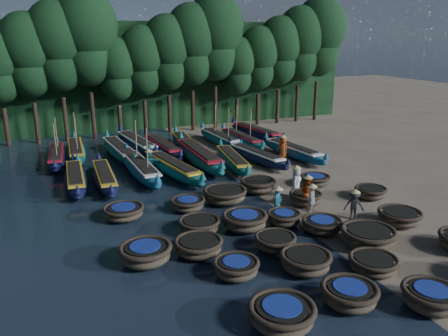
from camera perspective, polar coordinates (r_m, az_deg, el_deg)
name	(u,v)px	position (r m, az deg, el deg)	size (l,w,h in m)	color
ground	(272,205)	(23.77, 6.23, -4.87)	(120.00, 120.00, 0.00)	#7E735C
foliage_wall	(158,75)	(44.23, -8.68, 11.92)	(40.00, 3.00, 10.00)	black
coracle_1	(282,314)	(14.53, 7.57, -18.40)	(2.62, 2.62, 0.78)	brown
coracle_2	(349,294)	(15.92, 16.05, -15.58)	(2.00, 2.00, 0.75)	brown
coracle_3	(431,297)	(16.67, 25.37, -15.00)	(2.33, 2.33, 0.78)	brown
coracle_5	(236,267)	(16.95, 1.61, -12.85)	(1.93, 1.93, 0.68)	brown
coracle_6	(306,261)	(17.52, 10.61, -11.88)	(2.43, 2.43, 0.79)	brown
coracle_7	(373,264)	(18.13, 18.92, -11.76)	(2.12, 2.12, 0.67)	brown
coracle_8	(368,236)	(20.08, 18.31, -8.48)	(2.78, 2.78, 0.83)	brown
coracle_10	(146,253)	(18.03, -10.20, -10.89)	(2.50, 2.50, 0.81)	brown
coracle_11	(199,246)	(18.46, -3.35, -10.14)	(2.08, 2.08, 0.72)	brown
coracle_12	(275,242)	(18.91, 6.69, -9.55)	(1.99, 1.99, 0.71)	brown
coracle_13	(322,225)	(20.94, 12.67, -7.22)	(1.97, 1.97, 0.65)	brown
coracle_14	(400,217)	(22.82, 21.95, -5.91)	(2.20, 2.20, 0.72)	brown
coracle_15	(199,225)	(20.36, -3.24, -7.44)	(2.41, 2.41, 0.70)	brown
coracle_16	(245,220)	(20.63, 2.72, -6.86)	(2.46, 2.46, 0.83)	brown
coracle_17	(284,218)	(21.35, 7.83, -6.43)	(1.86, 1.86, 0.67)	brown
coracle_18	(306,198)	(23.98, 10.63, -3.85)	(2.02, 2.02, 0.70)	brown
coracle_19	(371,192)	(25.84, 18.60, -2.98)	(1.98, 1.98, 0.66)	brown
coracle_20	(124,212)	(22.37, -12.96, -5.59)	(2.17, 2.17, 0.68)	brown
coracle_21	(188,204)	(22.93, -4.74, -4.65)	(2.23, 2.23, 0.65)	brown
coracle_22	(225,195)	(23.83, 0.12, -3.51)	(2.54, 2.54, 0.81)	brown
coracle_23	(258,185)	(25.44, 4.44, -2.20)	(2.46, 2.46, 0.81)	brown
coracle_24	(315,180)	(27.06, 11.80, -1.51)	(2.03, 2.03, 0.66)	brown
long_boat_1	(76,178)	(27.92, -18.82, -1.28)	(1.59, 7.27, 1.28)	#0E1234
long_boat_2	(105,177)	(27.60, -15.32, -1.17)	(1.50, 7.26, 1.28)	#0E1234
long_boat_3	(141,168)	(28.65, -10.84, -0.05)	(1.73, 8.21, 3.49)	navy
long_boat_4	(173,168)	(28.46, -6.65, 0.01)	(2.73, 8.01, 1.43)	#105D5A
long_boat_5	(199,156)	(30.87, -3.30, 1.59)	(1.67, 9.15, 1.61)	#105D5A
long_boat_6	(233,160)	(30.18, 1.14, 1.02)	(2.33, 7.34, 1.31)	#105D5A
long_boat_7	(257,156)	(31.33, 4.29, 1.57)	(2.40, 7.18, 1.28)	#0E1234
long_boat_8	(293,151)	(32.93, 9.00, 2.22)	(2.08, 7.59, 1.34)	navy
long_boat_9	(57,156)	(33.35, -21.00, 1.43)	(1.79, 7.31, 3.11)	#0E1234
long_boat_10	(76,151)	(34.43, -18.75, 2.16)	(1.68, 7.58, 3.22)	#105D5A
long_boat_11	(120,150)	(33.39, -13.48, 2.24)	(2.13, 8.31, 1.47)	#105D5A
long_boat_12	(137,144)	(35.18, -11.34, 3.14)	(2.57, 8.35, 1.48)	#0E1234
long_boat_13	(163,147)	(33.91, -8.04, 2.71)	(1.98, 7.76, 1.37)	#0E1234
long_boat_14	(186,144)	(34.66, -5.03, 3.14)	(2.00, 7.89, 1.39)	#105D5A
long_boat_15	(220,139)	(36.45, -0.53, 3.87)	(1.81, 7.57, 3.22)	navy
long_boat_16	(241,139)	(36.40, 2.28, 3.83)	(1.64, 7.46, 3.17)	#105D5A
long_boat_17	(256,132)	(38.74, 4.24, 4.65)	(2.54, 7.85, 1.40)	#0E1234
fisherman_0	(296,182)	(24.74, 9.41, -1.75)	(1.03, 1.03, 2.01)	silver
fisherman_1	(278,201)	(21.94, 7.02, -4.28)	(0.69, 0.62, 1.78)	#175964
fisherman_2	(307,192)	(23.36, 10.83, -3.05)	(0.79, 0.95, 1.96)	#BD4C19
fisherman_3	(354,205)	(22.52, 16.63, -4.59)	(1.13, 1.00, 1.71)	black
fisherman_4	(311,200)	(22.24, 11.35, -4.16)	(0.91, 1.06, 1.90)	silver
fisherman_5	(149,162)	(28.94, -9.74, 0.79)	(1.58, 0.89, 1.82)	#175964
fisherman_6	(283,147)	(32.11, 7.69, 2.69)	(0.83, 1.01, 1.98)	#BD4C19
tree_2	(28,54)	(39.24, -24.26, 13.42)	(4.51, 4.51, 10.63)	black
tree_3	(57,45)	(39.25, -20.94, 14.78)	(4.92, 4.92, 11.60)	black
tree_4	(86,36)	(39.42, -17.59, 16.08)	(5.34, 5.34, 12.58)	black
tree_5	(116,69)	(39.82, -13.87, 12.47)	(3.68, 3.68, 8.68)	black
tree_6	(142,60)	(40.21, -10.62, 13.68)	(4.09, 4.09, 9.65)	black
tree_7	(167,52)	(40.74, -7.42, 14.81)	(4.51, 4.51, 10.63)	black
tree_8	(192,44)	(41.40, -4.27, 15.87)	(4.92, 4.92, 11.60)	black
tree_9	(215,36)	(42.18, -1.19, 16.85)	(5.34, 5.34, 12.58)	black
tree_10	(237,65)	(43.18, 1.74, 13.27)	(3.68, 3.68, 8.68)	black
tree_11	(259,58)	(44.14, 4.56, 14.18)	(4.09, 4.09, 9.65)	black
tree_12	(280,50)	(45.21, 7.26, 15.03)	(4.51, 4.51, 10.63)	black
tree_13	(300,43)	(46.38, 9.86, 15.80)	(4.92, 4.92, 11.60)	black
tree_14	(319,36)	(47.64, 12.34, 16.51)	(5.34, 5.34, 12.58)	black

